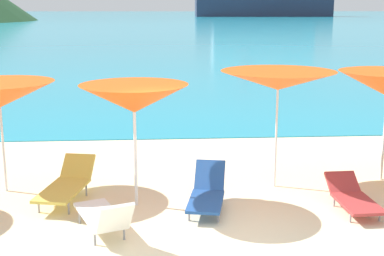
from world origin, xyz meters
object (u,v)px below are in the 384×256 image
(lounge_chair_6, at_px, (104,216))
(umbrella_3, at_px, (134,99))
(lounge_chair_9, at_px, (67,184))
(lounge_chair_0, at_px, (207,192))
(umbrella_4, at_px, (278,81))
(lounge_chair_5, at_px, (353,197))

(lounge_chair_6, bearing_deg, umbrella_3, -130.64)
(lounge_chair_9, bearing_deg, lounge_chair_0, -1.66)
(umbrella_4, distance_m, lounge_chair_9, 4.29)
(umbrella_4, xyz_separation_m, lounge_chair_5, (1.05, -1.33, -1.83))
(umbrella_4, xyz_separation_m, lounge_chair_9, (-3.89, -0.50, -1.75))
(lounge_chair_0, bearing_deg, lounge_chair_6, -137.34)
(umbrella_3, bearing_deg, lounge_chair_9, 165.47)
(lounge_chair_0, relative_size, lounge_chair_6, 0.94)
(umbrella_3, height_order, lounge_chair_9, umbrella_3)
(lounge_chair_6, xyz_separation_m, lounge_chair_9, (-0.80, 1.61, -0.01))
(lounge_chair_5, bearing_deg, lounge_chair_6, -171.61)
(lounge_chair_9, bearing_deg, lounge_chair_5, 2.23)
(umbrella_4, height_order, lounge_chair_0, umbrella_4)
(lounge_chair_5, xyz_separation_m, lounge_chair_6, (-4.14, -0.78, 0.08))
(umbrella_4, bearing_deg, lounge_chair_5, -51.65)
(umbrella_3, relative_size, lounge_chair_0, 1.36)
(umbrella_3, distance_m, lounge_chair_5, 4.08)
(lounge_chair_9, bearing_deg, umbrella_3, -2.78)
(lounge_chair_6, distance_m, lounge_chair_9, 1.80)
(lounge_chair_0, relative_size, lounge_chair_9, 0.89)
(lounge_chair_5, bearing_deg, umbrella_3, 169.96)
(lounge_chair_0, distance_m, lounge_chair_6, 1.95)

